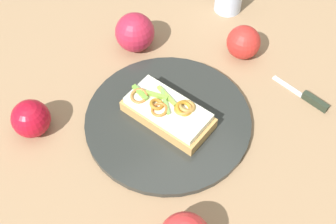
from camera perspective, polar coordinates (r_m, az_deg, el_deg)
The scene contains 7 objects.
ground_plane at distance 0.85m, azimuth 0.00°, elevation -1.29°, with size 2.00×2.00×0.00m, color #927251.
plate at distance 0.85m, azimuth 0.00°, elevation -1.05°, with size 0.32×0.32×0.01m, color #282A27.
sandwich at distance 0.83m, azimuth -0.01°, elevation 0.02°, with size 0.14×0.19×0.05m.
apple_1 at distance 0.96m, azimuth -4.26°, elevation 10.09°, with size 0.08×0.08×0.08m, color #AD2039.
apple_3 at distance 0.95m, azimuth 9.60°, elevation 8.76°, with size 0.07×0.07×0.07m, color red.
apple_4 at distance 0.85m, azimuth -17.09°, elevation -0.81°, with size 0.07×0.07×0.07m, color #AC0E21.
knife at distance 0.92m, azimuth 17.53°, elevation 1.71°, with size 0.04×0.13×0.02m.
Camera 1 is at (0.25, 0.42, 0.70)m, focal length 47.78 mm.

